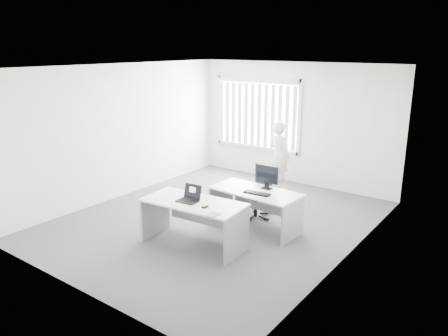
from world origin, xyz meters
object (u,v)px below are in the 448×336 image
Objects in this scene: office_chair at (258,201)px; laptop at (187,194)px; monitor at (267,177)px; person at (279,156)px; desk_near at (194,214)px; desk_far at (255,201)px.

laptop is at bearing -84.13° from office_chair.
laptop is at bearing -116.86° from monitor.
office_chair is 1.75m from person.
office_chair is at bearing 123.30° from person.
monitor is at bearing 63.36° from desk_near.
office_chair is (0.15, 1.70, -0.24)m from desk_near.
laptop is (-0.22, -1.76, 0.58)m from office_chair.
desk_far is at bearing 64.50° from desk_near.
laptop is at bearing -110.18° from desk_far.
desk_near is at bearing 38.44° from laptop.
desk_near is 1.72m from office_chair.
monitor is (0.62, 1.41, 0.05)m from laptop.
desk_far is at bearing 126.44° from person.
monitor is at bearing -28.60° from office_chair.
desk_near is at bearing -115.27° from monitor.
person is at bearing 111.95° from desk_far.
desk_near reaches higher than desk_far.
desk_far is 0.66m from office_chair.
person is 4.80× the size of laptop.
person is 2.16m from monitor.
desk_far is 1.03× the size of person.
desk_near is 1.74× the size of office_chair.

